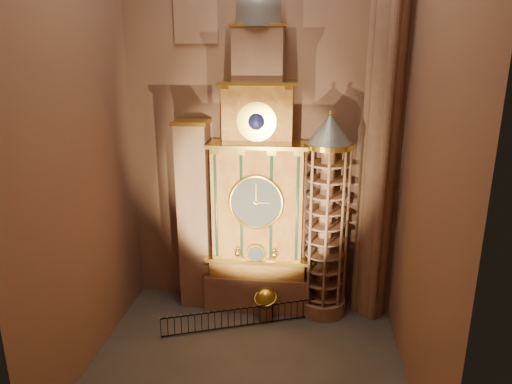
# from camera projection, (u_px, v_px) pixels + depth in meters

# --- Properties ---
(floor) EXTENTS (14.00, 14.00, 0.00)m
(floor) POSITION_uv_depth(u_px,v_px,m) (247.00, 361.00, 20.72)
(floor) COLOR #383330
(floor) RESTS_ON ground
(wall_back) EXTENTS (22.00, 0.00, 22.00)m
(wall_back) POSITION_uv_depth(u_px,v_px,m) (260.00, 103.00, 23.31)
(wall_back) COLOR brown
(wall_back) RESTS_ON floor
(wall_left) EXTENTS (0.00, 22.00, 22.00)m
(wall_left) POSITION_uv_depth(u_px,v_px,m) (73.00, 115.00, 18.32)
(wall_left) COLOR brown
(wall_left) RESTS_ON floor
(wall_right) EXTENTS (0.00, 22.00, 22.00)m
(wall_right) POSITION_uv_depth(u_px,v_px,m) (432.00, 121.00, 16.87)
(wall_right) COLOR brown
(wall_right) RESTS_ON floor
(astronomical_clock) EXTENTS (5.60, 2.41, 16.70)m
(astronomical_clock) POSITION_uv_depth(u_px,v_px,m) (258.00, 190.00, 23.56)
(astronomical_clock) COLOR #8C634C
(astronomical_clock) RESTS_ON floor
(portrait_tower) EXTENTS (1.80, 1.60, 10.20)m
(portrait_tower) POSITION_uv_depth(u_px,v_px,m) (195.00, 215.00, 24.36)
(portrait_tower) COLOR #8C634C
(portrait_tower) RESTS_ON floor
(stair_turret) EXTENTS (2.50, 2.50, 10.80)m
(stair_turret) POSITION_uv_depth(u_px,v_px,m) (326.00, 219.00, 23.34)
(stair_turret) COLOR #8C634C
(stair_turret) RESTS_ON floor
(gothic_pier) EXTENTS (2.04, 2.04, 22.00)m
(gothic_pier) POSITION_uv_depth(u_px,v_px,m) (385.00, 106.00, 21.73)
(gothic_pier) COLOR #8C634C
(gothic_pier) RESTS_ON floor
(celestial_globe) EXTENTS (1.46, 1.41, 1.73)m
(celestial_globe) POSITION_uv_depth(u_px,v_px,m) (265.00, 301.00, 23.78)
(celestial_globe) COLOR #8C634C
(celestial_globe) RESTS_ON floor
(iron_railing) EXTENTS (7.54, 2.78, 1.04)m
(iron_railing) POSITION_uv_depth(u_px,v_px,m) (241.00, 317.00, 23.13)
(iron_railing) COLOR black
(iron_railing) RESTS_ON floor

